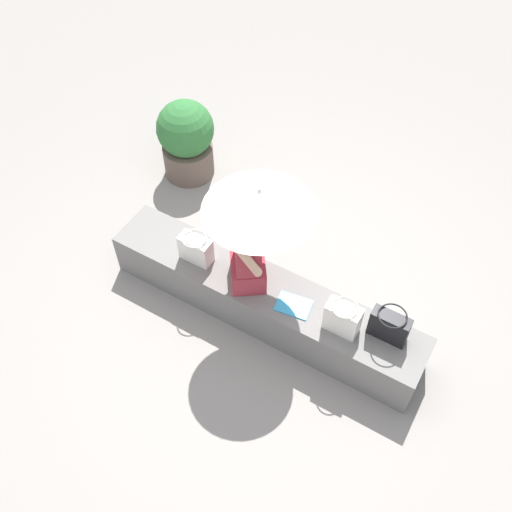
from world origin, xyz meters
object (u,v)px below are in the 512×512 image
at_px(shoulder_bag_spare, 343,318).
at_px(person_seated, 248,250).
at_px(tote_bag_canvas, 196,249).
at_px(magazine, 293,305).
at_px(handbag_black, 389,326).
at_px(planter_near, 186,139).
at_px(parasol, 259,201).

bearing_deg(shoulder_bag_spare, person_seated, -2.87).
relative_size(tote_bag_canvas, magazine, 1.00).
bearing_deg(handbag_black, tote_bag_canvas, 3.80).
relative_size(shoulder_bag_spare, planter_near, 0.34).
xyz_separation_m(person_seated, planter_near, (1.46, -1.20, -0.37)).
xyz_separation_m(magazine, planter_near, (1.92, -1.24, 0.02)).
height_order(person_seated, planter_near, person_seated).
distance_m(tote_bag_canvas, shoulder_bag_spare, 1.36).
height_order(person_seated, shoulder_bag_spare, person_seated).
relative_size(handbag_black, shoulder_bag_spare, 1.01).
bearing_deg(person_seated, magazine, 174.43).
bearing_deg(parasol, tote_bag_canvas, 5.48).
height_order(parasol, magazine, parasol).
xyz_separation_m(person_seated, parasol, (-0.09, -0.02, 0.57)).
bearing_deg(shoulder_bag_spare, planter_near, -28.01).
relative_size(handbag_black, tote_bag_canvas, 1.08).
distance_m(parasol, shoulder_bag_spare, 1.13).
relative_size(person_seated, parasol, 0.83).
height_order(tote_bag_canvas, magazine, tote_bag_canvas).
xyz_separation_m(shoulder_bag_spare, magazine, (0.42, 0.00, -0.14)).
bearing_deg(magazine, parasol, -18.81).
xyz_separation_m(person_seated, handbag_black, (-1.21, -0.08, -0.25)).
xyz_separation_m(person_seated, shoulder_bag_spare, (-0.87, 0.04, -0.24)).
bearing_deg(tote_bag_canvas, handbag_black, -176.20).
distance_m(person_seated, shoulder_bag_spare, 0.91).
distance_m(parasol, planter_near, 2.17).
height_order(magazine, planter_near, planter_near).
distance_m(person_seated, handbag_black, 1.23).
height_order(parasol, tote_bag_canvas, parasol).
bearing_deg(planter_near, handbag_black, 157.21).
relative_size(handbag_black, planter_near, 0.35).
bearing_deg(tote_bag_canvas, planter_near, -51.78).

